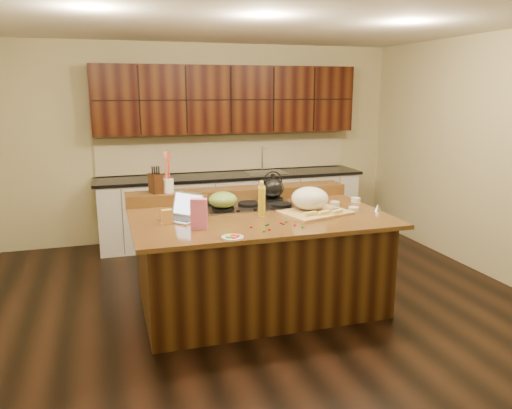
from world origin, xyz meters
name	(u,v)px	position (x,y,z in m)	size (l,w,h in m)	color
room	(258,169)	(0.00, 0.00, 1.35)	(5.52, 5.02, 2.72)	black
island	(257,259)	(0.00, 0.00, 0.46)	(2.40, 1.60, 0.92)	black
back_ledge	(238,193)	(0.00, 0.70, 0.98)	(2.40, 0.30, 0.12)	black
cooktop	(249,205)	(0.00, 0.30, 0.94)	(0.92, 0.52, 0.05)	gray
back_counter	(231,171)	(0.30, 2.23, 0.98)	(3.70, 0.66, 2.40)	silver
kettle	(273,188)	(0.30, 0.43, 1.07)	(0.24, 0.24, 0.22)	black
green_bowl	(223,200)	(-0.30, 0.17, 1.04)	(0.28, 0.28, 0.15)	olive
laptop	(184,212)	(-0.71, 0.00, 0.98)	(0.43, 0.44, 0.24)	#B7B7BC
oil_bottle	(262,202)	(0.01, -0.08, 1.06)	(0.07, 0.07, 0.27)	gold
vinegar_bottle	(262,198)	(0.08, 0.11, 1.04)	(0.06, 0.06, 0.25)	silver
wooden_tray	(311,202)	(0.51, -0.11, 1.03)	(0.71, 0.59, 0.25)	tan
ramekin_a	(354,209)	(0.92, -0.19, 0.94)	(0.10, 0.10, 0.04)	white
ramekin_b	(356,200)	(1.15, 0.19, 0.94)	(0.10, 0.10, 0.04)	white
ramekin_c	(335,204)	(0.86, 0.08, 0.94)	(0.10, 0.10, 0.04)	white
strainer_bowl	(307,197)	(0.66, 0.37, 0.97)	(0.24, 0.24, 0.09)	#996B3F
kitchen_timer	(378,208)	(1.16, -0.25, 0.96)	(0.08, 0.08, 0.07)	silver
pink_bag	(199,214)	(-0.64, -0.36, 1.05)	(0.14, 0.08, 0.26)	pink
candy_plate	(233,237)	(-0.43, -0.71, 0.93)	(0.18, 0.18, 0.01)	white
package_box	(167,217)	(-0.88, -0.12, 0.99)	(0.09, 0.07, 0.13)	#C39145
utensil_crock	(168,186)	(-0.76, 0.70, 1.11)	(0.12, 0.12, 0.14)	white
knife_block	(156,183)	(-0.88, 0.70, 1.14)	(0.10, 0.16, 0.20)	black
gumdrop_0	(284,224)	(0.10, -0.45, 0.93)	(0.02, 0.02, 0.02)	red
gumdrop_1	(268,224)	(-0.03, -0.42, 0.93)	(0.02, 0.02, 0.02)	#198C26
gumdrop_2	(281,223)	(0.09, -0.41, 0.93)	(0.02, 0.02, 0.02)	red
gumdrop_3	(264,231)	(-0.14, -0.62, 0.93)	(0.02, 0.02, 0.02)	#198C26
gumdrop_4	(251,227)	(-0.20, -0.47, 0.93)	(0.02, 0.02, 0.02)	red
gumdrop_5	(303,227)	(0.22, -0.60, 0.93)	(0.02, 0.02, 0.02)	#198C26
gumdrop_6	(295,225)	(0.18, -0.51, 0.93)	(0.02, 0.02, 0.02)	red
gumdrop_7	(286,222)	(0.15, -0.39, 0.93)	(0.02, 0.02, 0.02)	#198C26
gumdrop_8	(269,229)	(-0.08, -0.59, 0.93)	(0.02, 0.02, 0.02)	red
gumdrop_9	(266,225)	(-0.06, -0.44, 0.93)	(0.02, 0.02, 0.02)	#198C26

